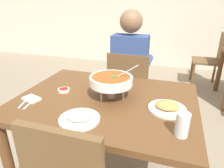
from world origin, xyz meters
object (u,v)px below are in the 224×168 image
Objects in this scene: chair_diner_main at (129,87)px; rice_plate at (79,117)px; drink_glass at (182,126)px; curry_bowl at (111,81)px; diner_main at (130,66)px; appetizer_plate at (167,107)px; dining_table_main at (106,111)px; chair_bg_right at (213,57)px; sauce_dish at (64,90)px.

rice_plate is at bearing -92.73° from chair_diner_main.
curry_bowl is at bearing 147.30° from drink_glass.
curry_bowl is (0.03, -0.77, 0.13)m from diner_main.
curry_bowl is 0.41m from appetizer_plate.
diner_main reaches higher than dining_table_main.
chair_diner_main is (-0.00, 0.76, -0.13)m from dining_table_main.
rice_plate reaches higher than dining_table_main.
appetizer_plate reaches higher than dining_table_main.
dining_table_main is 0.60m from drink_glass.
drink_glass is at bearing 3.25° from rice_plate.
curry_bowl is 2.60m from chair_bg_right.
curry_bowl is at bearing 37.80° from dining_table_main.
chair_bg_right is at bearing 67.88° from rice_plate.
drink_glass is (0.56, 0.03, 0.04)m from rice_plate.
diner_main is at bearing 117.29° from appetizer_plate.
appetizer_plate is at bearing -62.71° from diner_main.
chair_diner_main is at bearing -90.00° from diner_main.
curry_bowl is at bearing 171.27° from appetizer_plate.
rice_plate is 0.56m from drink_glass.
chair_bg_right is at bearing 66.78° from curry_bowl.
diner_main is 0.78m from curry_bowl.
chair_bg_right is at bearing 56.79° from diner_main.
drink_glass reaches higher than dining_table_main.
diner_main is at bearing 90.00° from dining_table_main.
diner_main is at bearing 115.44° from drink_glass.
curry_bowl reaches higher than dining_table_main.
appetizer_plate is 2.67× the size of sauce_dish.
dining_table_main is 5.22× the size of rice_plate.
dining_table_main is 0.96× the size of diner_main.
drink_glass is at bearing -28.83° from dining_table_main.
chair_bg_right is (1.05, 2.39, -0.13)m from dining_table_main.
diner_main reaches higher than sauce_dish.
rice_plate is 0.55m from appetizer_plate.
chair_diner_main reaches higher than drink_glass.
chair_bg_right is (1.02, 2.37, -0.36)m from curry_bowl.
chair_bg_right is at bearing 78.60° from drink_glass.
rice_plate is at bearing -176.75° from drink_glass.
rice_plate is 1.85× the size of drink_glass.
diner_main is at bearing 87.35° from rice_plate.
chair_diner_main is 10.00× the size of sauce_dish.
sauce_dish is at bearing 160.89° from drink_glass.
curry_bowl is 2.56× the size of drink_glass.
chair_diner_main is at bearing -122.68° from chair_bg_right.
dining_table_main is at bearing -113.67° from chair_bg_right.
chair_bg_right is at bearing 59.65° from sauce_dish.
chair_diner_main is 1.94m from chair_bg_right.
appetizer_plate is at bearing -8.73° from curry_bowl.
sauce_dish reaches higher than dining_table_main.
rice_plate is (-0.05, -1.10, 0.02)m from diner_main.
chair_bg_right reaches higher than appetizer_plate.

